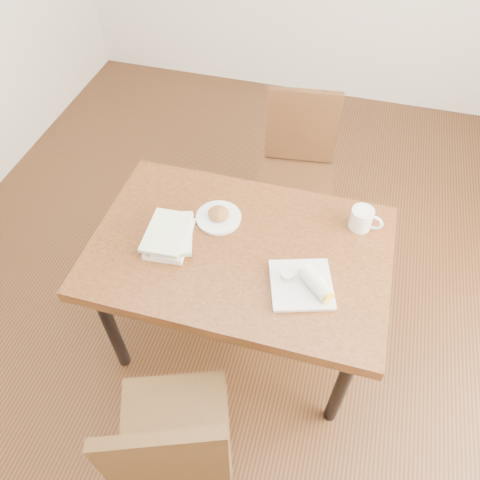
% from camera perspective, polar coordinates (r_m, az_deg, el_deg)
% --- Properties ---
extents(ground, '(4.00, 5.00, 0.01)m').
position_cam_1_polar(ground, '(2.65, 0.00, -11.30)').
color(ground, '#472814').
rests_on(ground, ground).
extents(room_walls, '(4.02, 5.02, 2.80)m').
position_cam_1_polar(room_walls, '(1.45, 0.00, 21.69)').
color(room_walls, silver).
rests_on(room_walls, ground).
extents(table, '(1.29, 0.85, 0.75)m').
position_cam_1_polar(table, '(2.08, 0.00, -2.29)').
color(table, brown).
rests_on(table, ground).
extents(chair_near, '(0.54, 0.54, 0.95)m').
position_cam_1_polar(chair_near, '(1.86, -8.24, -23.39)').
color(chair_near, '#483214').
rests_on(chair_near, ground).
extents(chair_far, '(0.47, 0.47, 0.95)m').
position_cam_1_polar(chair_far, '(2.74, 7.00, 9.22)').
color(chair_far, '#422613').
rests_on(chair_far, ground).
extents(plate_scone, '(0.21, 0.21, 0.07)m').
position_cam_1_polar(plate_scone, '(2.12, -2.63, 2.92)').
color(plate_scone, white).
rests_on(plate_scone, table).
extents(coffee_mug, '(0.15, 0.10, 0.10)m').
position_cam_1_polar(coffee_mug, '(2.13, 14.71, 2.56)').
color(coffee_mug, white).
rests_on(coffee_mug, table).
extents(plate_burrito, '(0.31, 0.31, 0.08)m').
position_cam_1_polar(plate_burrito, '(1.89, 8.01, -5.34)').
color(plate_burrito, white).
rests_on(plate_burrito, table).
extents(book_stack, '(0.23, 0.29, 0.07)m').
position_cam_1_polar(book_stack, '(2.05, -8.55, 0.57)').
color(book_stack, white).
rests_on(book_stack, table).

